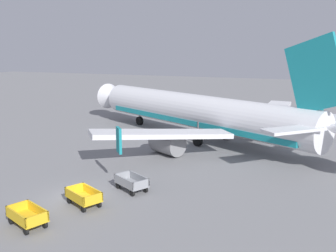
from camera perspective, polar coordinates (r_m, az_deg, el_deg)
name	(u,v)px	position (r m, az deg, el deg)	size (l,w,h in m)	color
ground_plane	(76,198)	(27.31, -13.62, -10.41)	(220.00, 220.00, 0.00)	slate
airplane	(203,113)	(42.06, 5.18, 1.93)	(35.02, 28.93, 11.34)	silver
baggage_cart_nearest	(27,216)	(23.92, -20.29, -12.51)	(3.57, 2.24, 1.07)	gold
baggage_cart_second_in_row	(84,196)	(25.81, -12.50, -10.24)	(3.50, 2.38, 1.07)	gold
baggage_cart_third_in_row	(131,182)	(27.81, -5.49, -8.39)	(3.45, 2.45, 1.07)	gray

